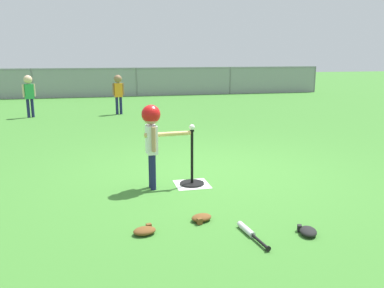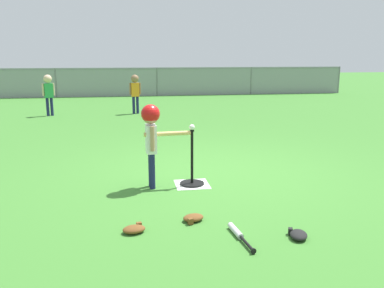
{
  "view_description": "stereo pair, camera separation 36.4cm",
  "coord_description": "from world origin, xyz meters",
  "px_view_note": "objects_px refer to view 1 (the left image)",
  "views": [
    {
      "loc": [
        -1.54,
        -5.49,
        1.69
      ],
      "look_at": [
        -0.38,
        -0.51,
        0.55
      ],
      "focal_mm": 37.87,
      "sensor_mm": 36.0,
      "label": 1
    },
    {
      "loc": [
        -1.18,
        -5.56,
        1.69
      ],
      "look_at": [
        -0.38,
        -0.51,
        0.55
      ],
      "focal_mm": 37.87,
      "sensor_mm": 36.0,
      "label": 2
    }
  ],
  "objects_px": {
    "batter_child": "(152,130)",
    "spare_bat_silver": "(249,232)",
    "baseball_on_tee": "(192,127)",
    "glove_tossed_aside": "(145,231)",
    "batting_tee": "(192,176)",
    "fielder_near_left": "(118,89)",
    "fielder_deep_center": "(29,90)",
    "glove_near_bats": "(308,231)",
    "glove_by_plate": "(201,218)"
  },
  "relations": [
    {
      "from": "batter_child",
      "to": "spare_bat_silver",
      "type": "height_order",
      "value": "batter_child"
    },
    {
      "from": "spare_bat_silver",
      "to": "baseball_on_tee",
      "type": "bearing_deg",
      "value": 96.61
    },
    {
      "from": "glove_tossed_aside",
      "to": "batting_tee",
      "type": "bearing_deg",
      "value": 60.31
    },
    {
      "from": "batting_tee",
      "to": "baseball_on_tee",
      "type": "bearing_deg",
      "value": 0.0
    },
    {
      "from": "baseball_on_tee",
      "to": "spare_bat_silver",
      "type": "height_order",
      "value": "baseball_on_tee"
    },
    {
      "from": "batter_child",
      "to": "fielder_near_left",
      "type": "bearing_deg",
      "value": 90.66
    },
    {
      "from": "batting_tee",
      "to": "spare_bat_silver",
      "type": "bearing_deg",
      "value": -83.39
    },
    {
      "from": "baseball_on_tee",
      "to": "fielder_deep_center",
      "type": "height_order",
      "value": "fielder_deep_center"
    },
    {
      "from": "spare_bat_silver",
      "to": "glove_tossed_aside",
      "type": "xyz_separation_m",
      "value": [
        -0.97,
        0.24,
        0.01
      ]
    },
    {
      "from": "batting_tee",
      "to": "glove_near_bats",
      "type": "height_order",
      "value": "batting_tee"
    },
    {
      "from": "glove_near_bats",
      "to": "glove_by_plate",
      "type": "bearing_deg",
      "value": 149.11
    },
    {
      "from": "fielder_deep_center",
      "to": "glove_near_bats",
      "type": "bearing_deg",
      "value": -66.12
    },
    {
      "from": "glove_tossed_aside",
      "to": "batter_child",
      "type": "bearing_deg",
      "value": 78.87
    },
    {
      "from": "baseball_on_tee",
      "to": "fielder_deep_center",
      "type": "xyz_separation_m",
      "value": [
        -2.97,
        6.64,
        -0.04
      ]
    },
    {
      "from": "batter_child",
      "to": "glove_by_plate",
      "type": "xyz_separation_m",
      "value": [
        0.35,
        -1.15,
        -0.73
      ]
    },
    {
      "from": "batter_child",
      "to": "glove_tossed_aside",
      "type": "relative_size",
      "value": 4.39
    },
    {
      "from": "baseball_on_tee",
      "to": "glove_near_bats",
      "type": "relative_size",
      "value": 0.28
    },
    {
      "from": "batter_child",
      "to": "spare_bat_silver",
      "type": "distance_m",
      "value": 1.88
    },
    {
      "from": "fielder_deep_center",
      "to": "spare_bat_silver",
      "type": "bearing_deg",
      "value": -69.06
    },
    {
      "from": "fielder_deep_center",
      "to": "fielder_near_left",
      "type": "distance_m",
      "value": 2.37
    },
    {
      "from": "batter_child",
      "to": "fielder_near_left",
      "type": "relative_size",
      "value": 0.97
    },
    {
      "from": "glove_by_plate",
      "to": "glove_near_bats",
      "type": "height_order",
      "value": "same"
    },
    {
      "from": "baseball_on_tee",
      "to": "fielder_deep_center",
      "type": "relative_size",
      "value": 0.07
    },
    {
      "from": "fielder_deep_center",
      "to": "glove_tossed_aside",
      "type": "distance_m",
      "value": 8.34
    },
    {
      "from": "baseball_on_tee",
      "to": "glove_by_plate",
      "type": "relative_size",
      "value": 0.29
    },
    {
      "from": "baseball_on_tee",
      "to": "batter_child",
      "type": "relative_size",
      "value": 0.07
    },
    {
      "from": "batter_child",
      "to": "glove_by_plate",
      "type": "relative_size",
      "value": 4.21
    },
    {
      "from": "batting_tee",
      "to": "glove_tossed_aside",
      "type": "xyz_separation_m",
      "value": [
        -0.78,
        -1.37,
        -0.09
      ]
    },
    {
      "from": "glove_tossed_aside",
      "to": "glove_near_bats",
      "type": "bearing_deg",
      "value": -13.47
    },
    {
      "from": "glove_near_bats",
      "to": "glove_tossed_aside",
      "type": "distance_m",
      "value": 1.56
    },
    {
      "from": "fielder_deep_center",
      "to": "glove_by_plate",
      "type": "height_order",
      "value": "fielder_deep_center"
    },
    {
      "from": "spare_bat_silver",
      "to": "glove_near_bats",
      "type": "xyz_separation_m",
      "value": [
        0.55,
        -0.12,
        0.01
      ]
    },
    {
      "from": "batter_child",
      "to": "fielder_deep_center",
      "type": "height_order",
      "value": "fielder_deep_center"
    },
    {
      "from": "batting_tee",
      "to": "glove_near_bats",
      "type": "bearing_deg",
      "value": -67.02
    },
    {
      "from": "baseball_on_tee",
      "to": "fielder_deep_center",
      "type": "bearing_deg",
      "value": 114.11
    },
    {
      "from": "batting_tee",
      "to": "batter_child",
      "type": "xyz_separation_m",
      "value": [
        -0.52,
        -0.04,
        0.65
      ]
    },
    {
      "from": "fielder_deep_center",
      "to": "glove_by_plate",
      "type": "relative_size",
      "value": 4.43
    },
    {
      "from": "fielder_near_left",
      "to": "batter_child",
      "type": "bearing_deg",
      "value": -89.34
    },
    {
      "from": "glove_near_bats",
      "to": "glove_tossed_aside",
      "type": "xyz_separation_m",
      "value": [
        -1.52,
        0.36,
        0.0
      ]
    },
    {
      "from": "glove_tossed_aside",
      "to": "glove_by_plate",
      "type": "bearing_deg",
      "value": 16.59
    },
    {
      "from": "glove_by_plate",
      "to": "glove_near_bats",
      "type": "bearing_deg",
      "value": -30.89
    },
    {
      "from": "fielder_deep_center",
      "to": "glove_near_bats",
      "type": "relative_size",
      "value": 4.35
    },
    {
      "from": "batter_child",
      "to": "baseball_on_tee",
      "type": "bearing_deg",
      "value": 4.2
    },
    {
      "from": "glove_by_plate",
      "to": "fielder_deep_center",
      "type": "bearing_deg",
      "value": 109.65
    },
    {
      "from": "fielder_deep_center",
      "to": "spare_bat_silver",
      "type": "xyz_separation_m",
      "value": [
        3.16,
        -8.25,
        -0.7
      ]
    },
    {
      "from": "batter_child",
      "to": "glove_tossed_aside",
      "type": "height_order",
      "value": "batter_child"
    },
    {
      "from": "batter_child",
      "to": "spare_bat_silver",
      "type": "bearing_deg",
      "value": -65.83
    },
    {
      "from": "baseball_on_tee",
      "to": "glove_by_plate",
      "type": "height_order",
      "value": "baseball_on_tee"
    },
    {
      "from": "batting_tee",
      "to": "glove_by_plate",
      "type": "bearing_deg",
      "value": -98.33
    },
    {
      "from": "batting_tee",
      "to": "baseball_on_tee",
      "type": "distance_m",
      "value": 0.65
    }
  ]
}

